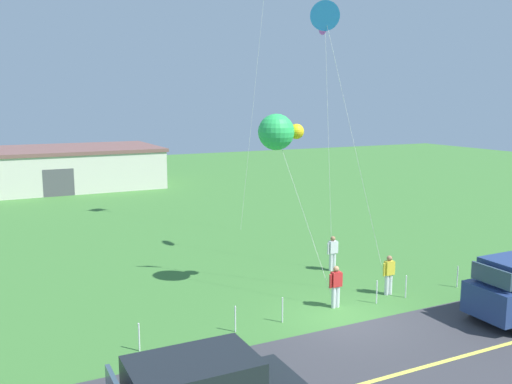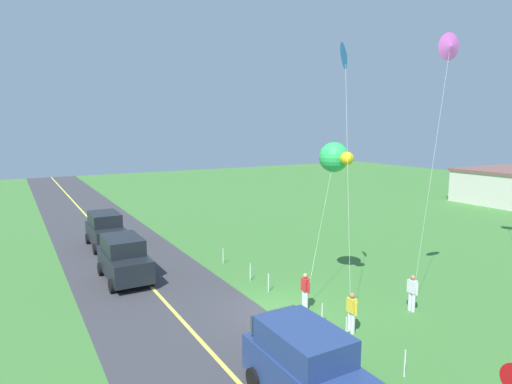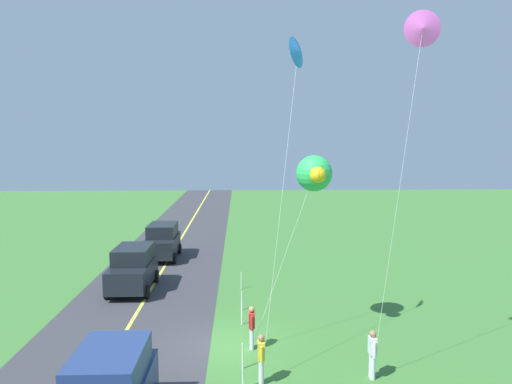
# 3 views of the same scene
# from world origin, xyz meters

# --- Properties ---
(ground_plane) EXTENTS (120.00, 120.00, 0.10)m
(ground_plane) POSITION_xyz_m (0.00, 0.00, -0.05)
(ground_plane) COLOR #3D7533
(asphalt_road) EXTENTS (120.00, 7.00, 0.00)m
(asphalt_road) POSITION_xyz_m (0.00, -4.00, 0.00)
(asphalt_road) COLOR #38383D
(asphalt_road) RESTS_ON ground
(road_centre_stripe) EXTENTS (120.00, 0.16, 0.00)m
(road_centre_stripe) POSITION_xyz_m (0.00, -4.00, 0.01)
(road_centre_stripe) COLOR #E5E04C
(road_centre_stripe) RESTS_ON asphalt_road
(car_parked_west_near) EXTENTS (4.40, 2.12, 2.24)m
(car_parked_west_near) POSITION_xyz_m (-7.24, -4.89, 1.15)
(car_parked_west_near) COLOR black
(car_parked_west_near) RESTS_ON ground
(car_parked_west_far) EXTENTS (4.40, 2.12, 2.24)m
(car_parked_west_far) POSITION_xyz_m (-14.28, -4.45, 1.15)
(car_parked_west_far) COLOR black
(car_parked_west_far) RESTS_ON ground
(person_adult_near) EXTENTS (0.58, 0.22, 1.60)m
(person_adult_near) POSITION_xyz_m (2.99, 1.28, 0.86)
(person_adult_near) COLOR silver
(person_adult_near) RESTS_ON ground
(person_adult_companion) EXTENTS (0.58, 0.22, 1.60)m
(person_adult_companion) POSITION_xyz_m (2.77, 4.89, 0.86)
(person_adult_companion) COLOR silver
(person_adult_companion) RESTS_ON ground
(person_child_watcher) EXTENTS (0.58, 0.22, 1.60)m
(person_child_watcher) POSITION_xyz_m (0.32, 1.05, 0.86)
(person_child_watcher) COLOR silver
(person_child_watcher) RESTS_ON ground
(kite_red_low) EXTENTS (2.93, 1.81, 11.29)m
(kite_red_low) POSITION_xyz_m (0.65, 2.64, 10.68)
(kite_red_low) COLOR silver
(kite_red_low) RESTS_ON ground
(kite_blue_mid) EXTENTS (0.34, 1.81, 11.60)m
(kite_blue_mid) POSITION_xyz_m (2.93, 6.13, 10.99)
(kite_blue_mid) COLOR silver
(kite_blue_mid) RESTS_ON ground
(kite_yellow_high) EXTENTS (1.95, 3.15, 7.13)m
(kite_yellow_high) POSITION_xyz_m (-0.86, 3.49, 6.43)
(kite_yellow_high) COLOR silver
(kite_yellow_high) RESTS_ON ground
(fence_post_0) EXTENTS (0.05, 0.05, 0.90)m
(fence_post_0) POSITION_xyz_m (-7.18, 0.70, 0.45)
(fence_post_0) COLOR silver
(fence_post_0) RESTS_ON ground
(fence_post_1) EXTENTS (0.05, 0.05, 0.90)m
(fence_post_1) POSITION_xyz_m (-3.94, 0.70, 0.45)
(fence_post_1) COLOR silver
(fence_post_1) RESTS_ON ground
(fence_post_2) EXTENTS (0.05, 0.05, 0.90)m
(fence_post_2) POSITION_xyz_m (-2.14, 0.70, 0.45)
(fence_post_2) COLOR silver
(fence_post_2) RESTS_ON ground
(fence_post_3) EXTENTS (0.05, 0.05, 0.90)m
(fence_post_3) POSITION_xyz_m (1.95, 0.70, 0.45)
(fence_post_3) COLOR silver
(fence_post_3) RESTS_ON ground
(fence_post_4) EXTENTS (0.05, 0.05, 0.90)m
(fence_post_4) POSITION_xyz_m (3.37, 0.70, 0.45)
(fence_post_4) COLOR silver
(fence_post_4) RESTS_ON ground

